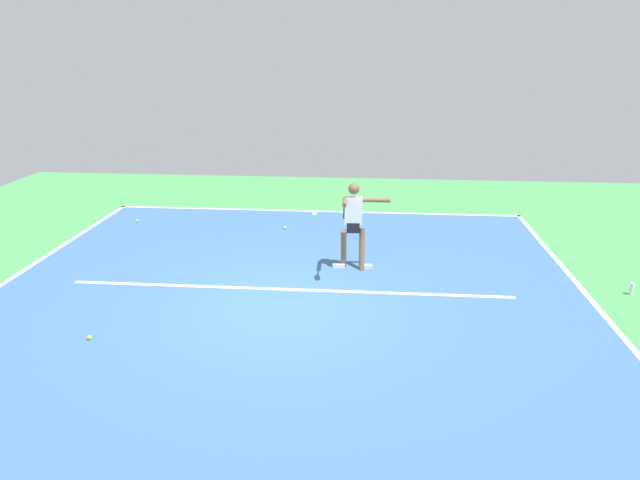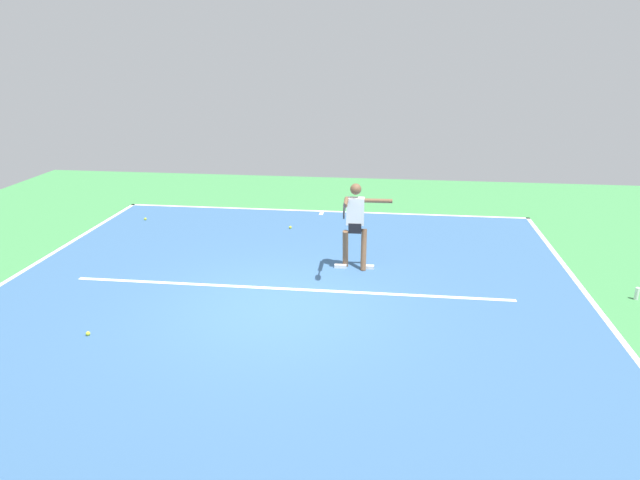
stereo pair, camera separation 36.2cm
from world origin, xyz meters
TOP-DOWN VIEW (x-y plane):
  - ground_plane at (0.00, 0.00)m, footprint 20.34×20.34m
  - court_surface at (0.00, 0.00)m, footprint 10.75×12.10m
  - court_line_baseline_near at (0.00, -6.00)m, footprint 10.75×0.10m
  - court_line_sideline_left at (-5.33, 0.00)m, footprint 0.10×12.10m
  - court_line_service at (0.00, -0.78)m, footprint 8.06×0.10m
  - court_line_centre_mark at (0.00, -5.80)m, footprint 0.10×0.30m
  - tennis_player at (-1.13, -1.93)m, footprint 1.10×1.19m
  - tennis_ball_near_player at (4.37, -4.61)m, footprint 0.07×0.07m
  - tennis_ball_by_baseline at (2.72, 1.34)m, footprint 0.07×0.07m
  - tennis_ball_by_sideline at (0.59, -4.38)m, footprint 0.07×0.07m
  - water_bottle at (-6.11, -1.10)m, footprint 0.07×0.07m

SIDE VIEW (x-z plane):
  - ground_plane at x=0.00m, z-range 0.00..0.00m
  - court_surface at x=0.00m, z-range 0.00..0.00m
  - court_line_baseline_near at x=0.00m, z-range 0.00..0.01m
  - court_line_sideline_left at x=-5.33m, z-range 0.00..0.01m
  - court_line_service at x=0.00m, z-range 0.00..0.01m
  - court_line_centre_mark at x=0.00m, z-range 0.00..0.01m
  - tennis_ball_near_player at x=4.37m, z-range 0.00..0.07m
  - tennis_ball_by_baseline at x=2.72m, z-range 0.00..0.07m
  - tennis_ball_by_sideline at x=0.59m, z-range 0.00..0.07m
  - water_bottle at x=-6.11m, z-range 0.00..0.22m
  - tennis_player at x=-1.13m, z-range 0.12..1.86m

